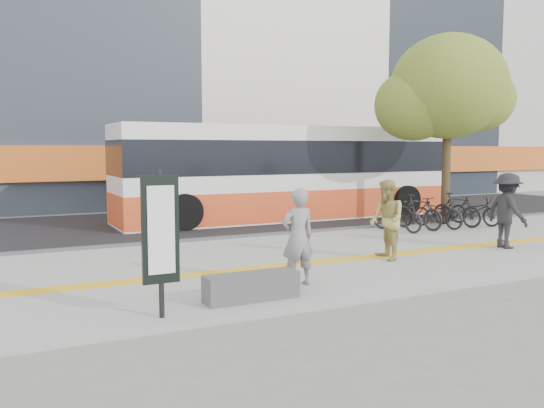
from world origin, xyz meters
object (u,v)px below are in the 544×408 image
street_tree (445,90)px  pedestrian_dark (507,211)px  bus (289,175)px  seated_woman (298,237)px  bench (251,287)px  signboard (160,232)px  pedestrian_tan (387,220)px

street_tree → pedestrian_dark: 5.94m
bus → seated_woman: bearing=-117.3°
seated_woman → pedestrian_dark: 6.72m
bus → seated_woman: 10.32m
bench → pedestrian_dark: (7.81, 1.63, 0.72)m
signboard → bus: size_ratio=0.18×
signboard → pedestrian_dark: size_ratio=1.16×
pedestrian_tan → pedestrian_dark: bearing=101.5°
bench → street_tree: street_tree is taller
pedestrian_dark → bench: bearing=107.5°
bench → pedestrian_dark: 8.01m
bench → pedestrian_dark: pedestrian_dark is taller
pedestrian_tan → street_tree: bearing=140.5°
bench → pedestrian_tan: 4.56m
seated_woman → pedestrian_tan: 3.21m
bench → seated_woman: bearing=24.6°
bus → pedestrian_tan: bus is taller
bench → signboard: bearing=-169.2°
pedestrian_dark → seated_woman: bearing=105.0°
bus → pedestrian_dark: 8.31m
pedestrian_tan → bench: bearing=-53.6°
bus → pedestrian_tan: bearing=-102.5°
bench → street_tree: (9.78, 6.02, 4.21)m
bench → street_tree: size_ratio=0.25×
street_tree → pedestrian_tan: 7.90m
street_tree → bus: (-3.88, 3.68, -2.90)m
signboard → pedestrian_dark: 9.61m
pedestrian_dark → bus: bearing=19.0°
signboard → pedestrian_dark: bearing=11.6°
street_tree → pedestrian_dark: size_ratio=3.33×
bench → bus: size_ratio=0.13×
pedestrian_dark → signboard: bearing=107.3°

